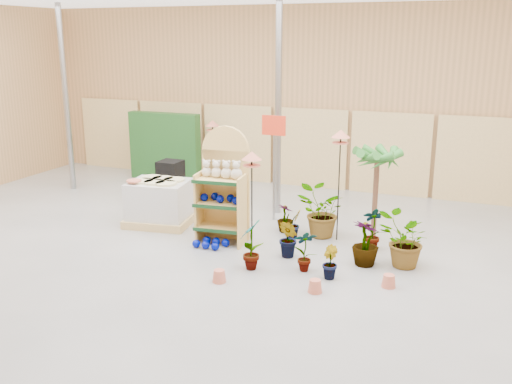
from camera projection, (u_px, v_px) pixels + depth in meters
room at (226, 129)px, 9.60m from camera, size 15.20×12.10×4.70m
display_shelf at (224, 189)px, 10.57m from camera, size 0.96×0.66×2.16m
teddy_bears at (223, 171)px, 10.37m from camera, size 0.80×0.21×0.34m
gazing_balls_shelf at (221, 198)px, 10.49m from camera, size 0.79×0.27×0.15m
gazing_balls_floor at (211, 243)px, 10.41m from camera, size 0.63×0.39×0.15m
pallet_stack at (160, 203)px, 11.62m from camera, size 1.41×1.24×0.94m
charcoal_planters at (167, 185)px, 13.12m from camera, size 0.80×0.50×1.00m
trellis_stock at (165, 147)px, 15.15m from camera, size 2.00×0.30×1.80m
offer_sign at (274, 146)px, 11.59m from camera, size 0.50×0.08×2.20m
bird_table_front at (252, 159)px, 9.57m from camera, size 0.34×0.34×1.87m
bird_table_right at (341, 138)px, 10.30m from camera, size 0.34×0.34×2.10m
bird_table_back at (213, 126)px, 13.92m from camera, size 0.34×0.34×1.76m
palm at (378, 156)px, 10.36m from camera, size 0.70×0.70×1.89m
potted_plant_0 at (251, 244)px, 9.36m from camera, size 0.33×0.48×0.88m
potted_plant_1 at (289, 239)px, 9.85m from camera, size 0.49×0.49×0.69m
potted_plant_3 at (366, 243)px, 9.52m from camera, size 0.57×0.57×0.80m
potted_plant_4 at (374, 228)px, 10.21m from camera, size 0.51×0.45×0.82m
potted_plant_5 at (294, 224)px, 10.84m from camera, size 0.37×0.40×0.57m
potted_plant_6 at (320, 212)px, 10.85m from camera, size 1.08×1.01×0.99m
potted_plant_8 at (305, 250)px, 9.29m from camera, size 0.45×0.40×0.71m
potted_plant_9 at (329, 262)px, 9.03m from camera, size 0.36×0.38×0.54m
potted_plant_10 at (404, 241)px, 9.40m from camera, size 1.11×1.09×0.93m
potted_plant_11 at (285, 218)px, 11.19m from camera, size 0.42×0.42×0.57m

